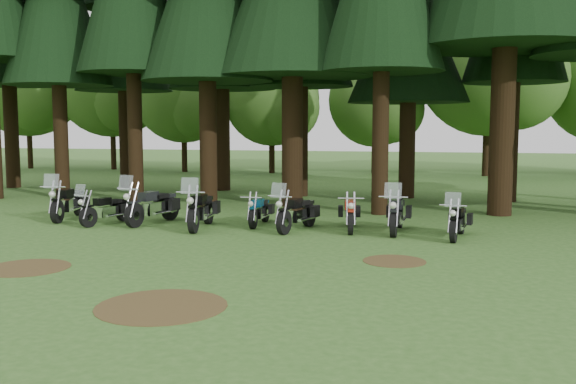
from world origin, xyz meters
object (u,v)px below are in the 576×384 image
at_px(motorcycle_5, 297,214).
at_px(motorcycle_7, 397,215).
at_px(motorcycle_3, 201,210).
at_px(motorcycle_4, 259,212).
at_px(motorcycle_6, 350,215).
at_px(motorcycle_1, 106,210).
at_px(motorcycle_2, 153,207).
at_px(motorcycle_8, 458,222).
at_px(motorcycle_0, 68,203).

height_order(motorcycle_5, motorcycle_7, motorcycle_7).
bearing_deg(motorcycle_3, motorcycle_4, 27.16).
bearing_deg(motorcycle_6, motorcycle_1, 175.38).
relative_size(motorcycle_3, motorcycle_4, 1.28).
bearing_deg(motorcycle_4, motorcycle_1, -169.07).
bearing_deg(motorcycle_3, motorcycle_7, -0.34).
distance_m(motorcycle_1, motorcycle_7, 8.69).
distance_m(motorcycle_2, motorcycle_6, 6.03).
bearing_deg(motorcycle_1, motorcycle_4, 30.02).
height_order(motorcycle_1, motorcycle_3, motorcycle_3).
bearing_deg(motorcycle_1, motorcycle_5, 20.74).
bearing_deg(motorcycle_6, motorcycle_8, -21.38).
bearing_deg(motorcycle_4, motorcycle_0, -178.16).
xyz_separation_m(motorcycle_0, motorcycle_2, (3.02, -0.22, 0.01)).
height_order(motorcycle_7, motorcycle_8, motorcycle_7).
bearing_deg(motorcycle_7, motorcycle_0, -178.81).
relative_size(motorcycle_3, motorcycle_6, 1.17).
xyz_separation_m(motorcycle_6, motorcycle_7, (1.33, -0.06, 0.05)).
height_order(motorcycle_3, motorcycle_4, motorcycle_3).
xyz_separation_m(motorcycle_1, motorcycle_6, (7.33, 0.65, 0.02)).
xyz_separation_m(motorcycle_1, motorcycle_5, (5.87, 0.25, 0.05)).
xyz_separation_m(motorcycle_3, motorcycle_5, (2.79, 0.30, -0.04)).
bearing_deg(motorcycle_6, motorcycle_2, 172.33).
distance_m(motorcycle_2, motorcycle_8, 9.01).
relative_size(motorcycle_0, motorcycle_1, 1.21).
relative_size(motorcycle_1, motorcycle_4, 1.03).
distance_m(motorcycle_1, motorcycle_4, 4.65).
height_order(motorcycle_1, motorcycle_8, motorcycle_8).
xyz_separation_m(motorcycle_1, motorcycle_3, (3.08, -0.05, 0.10)).
bearing_deg(motorcycle_7, motorcycle_6, 178.87).
relative_size(motorcycle_1, motorcycle_7, 0.85).
xyz_separation_m(motorcycle_5, motorcycle_8, (4.44, -0.22, -0.04)).
xyz_separation_m(motorcycle_4, motorcycle_7, (4.11, -0.36, 0.09)).
bearing_deg(motorcycle_4, motorcycle_5, -28.73).
height_order(motorcycle_0, motorcycle_2, motorcycle_2).
bearing_deg(motorcycle_1, motorcycle_8, 18.46).
height_order(motorcycle_0, motorcycle_7, motorcycle_0).
height_order(motorcycle_0, motorcycle_6, motorcycle_0).
xyz_separation_m(motorcycle_1, motorcycle_2, (1.31, 0.44, 0.09)).
distance_m(motorcycle_4, motorcycle_7, 4.13).
xyz_separation_m(motorcycle_3, motorcycle_8, (7.23, 0.08, -0.09)).
xyz_separation_m(motorcycle_0, motorcycle_8, (12.01, -0.62, -0.07)).
relative_size(motorcycle_1, motorcycle_2, 0.81).
distance_m(motorcycle_0, motorcycle_8, 12.03).
bearing_deg(motorcycle_7, motorcycle_1, -174.55).
xyz_separation_m(motorcycle_2, motorcycle_8, (9.00, -0.41, -0.08)).
bearing_deg(motorcycle_0, motorcycle_2, -13.34).
xyz_separation_m(motorcycle_3, motorcycle_6, (4.25, 0.70, -0.08)).
bearing_deg(motorcycle_3, motorcycle_0, 164.75).
bearing_deg(motorcycle_8, motorcycle_5, -173.91).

